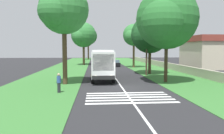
# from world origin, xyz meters

# --- Properties ---
(ground) EXTENTS (160.00, 160.00, 0.00)m
(ground) POSITION_xyz_m (0.00, 0.00, 0.00)
(ground) COLOR #262628
(grass_verge_left) EXTENTS (120.00, 8.00, 0.04)m
(grass_verge_left) POSITION_xyz_m (15.00, 8.20, 0.02)
(grass_verge_left) COLOR #387533
(grass_verge_left) RESTS_ON ground
(grass_verge_right) EXTENTS (120.00, 8.00, 0.04)m
(grass_verge_right) POSITION_xyz_m (15.00, -8.20, 0.02)
(grass_verge_right) COLOR #387533
(grass_verge_right) RESTS_ON ground
(centre_line) EXTENTS (110.00, 0.16, 0.01)m
(centre_line) POSITION_xyz_m (15.00, 0.00, 0.00)
(centre_line) COLOR silver
(centre_line) RESTS_ON ground
(coach_bus) EXTENTS (11.16, 2.62, 3.73)m
(coach_bus) POSITION_xyz_m (6.86, 1.80, 2.15)
(coach_bus) COLOR white
(coach_bus) RESTS_ON ground
(zebra_crossing) EXTENTS (4.05, 6.80, 0.01)m
(zebra_crossing) POSITION_xyz_m (-4.37, 0.00, 0.00)
(zebra_crossing) COLOR silver
(zebra_crossing) RESTS_ON ground
(trailing_car_0) EXTENTS (4.30, 1.78, 1.43)m
(trailing_car_0) POSITION_xyz_m (27.56, -2.01, 0.67)
(trailing_car_0) COLOR black
(trailing_car_0) RESTS_ON ground
(trailing_car_1) EXTENTS (4.30, 1.78, 1.43)m
(trailing_car_1) POSITION_xyz_m (36.71, -1.51, 0.67)
(trailing_car_1) COLOR gold
(trailing_car_1) RESTS_ON ground
(trailing_minibus_0) EXTENTS (6.00, 2.14, 2.53)m
(trailing_minibus_0) POSITION_xyz_m (47.44, 2.01, 1.55)
(trailing_minibus_0) COLOR #BFB299
(trailing_minibus_0) RESTS_ON ground
(roadside_tree_left_0) EXTENTS (6.32, 5.24, 10.59)m
(roadside_tree_left_0) POSITION_xyz_m (2.68, 6.02, 7.84)
(roadside_tree_left_0) COLOR #4C3826
(roadside_tree_left_0) RESTS_ON grass_verge_left
(roadside_tree_left_1) EXTENTS (7.37, 6.61, 12.06)m
(roadside_tree_left_1) POSITION_xyz_m (60.82, 5.16, 8.63)
(roadside_tree_left_1) COLOR #4C3826
(roadside_tree_left_1) RESTS_ON grass_verge_left
(roadside_tree_left_2) EXTENTS (7.07, 6.02, 10.27)m
(roadside_tree_left_2) POSITION_xyz_m (32.32, 5.43, 7.13)
(roadside_tree_left_2) COLOR brown
(roadside_tree_left_2) RESTS_ON grass_verge_left
(roadside_tree_right_0) EXTENTS (5.16, 4.55, 9.03)m
(roadside_tree_right_0) POSITION_xyz_m (23.70, -5.34, 6.67)
(roadside_tree_right_0) COLOR brown
(roadside_tree_right_0) RESTS_ON grass_verge_right
(roadside_tree_right_1) EXTENTS (7.32, 5.91, 8.99)m
(roadside_tree_right_1) POSITION_xyz_m (11.93, -5.62, 5.92)
(roadside_tree_right_1) COLOR #4C3826
(roadside_tree_right_1) RESTS_ON grass_verge_right
(roadside_tree_right_2) EXTENTS (8.32, 6.95, 10.71)m
(roadside_tree_right_2) POSITION_xyz_m (3.21, -5.28, 7.08)
(roadside_tree_right_2) COLOR #3D2D1E
(roadside_tree_right_2) RESTS_ON grass_verge_right
(utility_pole) EXTENTS (0.24, 1.40, 8.42)m
(utility_pole) POSITION_xyz_m (9.64, -4.76, 4.39)
(utility_pole) COLOR #473828
(utility_pole) RESTS_ON grass_verge_right
(roadside_wall) EXTENTS (70.00, 0.40, 1.17)m
(roadside_wall) POSITION_xyz_m (20.00, -11.60, 0.63)
(roadside_wall) COLOR #B2A893
(roadside_wall) RESTS_ON grass_verge_right
(roadside_building) EXTENTS (11.11, 7.20, 6.47)m
(roadside_building) POSITION_xyz_m (21.71, -19.85, 3.30)
(roadside_building) COLOR beige
(roadside_building) RESTS_ON ground
(pedestrian) EXTENTS (0.34, 0.34, 1.69)m
(pedestrian) POSITION_xyz_m (-2.14, 5.82, 0.91)
(pedestrian) COLOR #26262D
(pedestrian) RESTS_ON grass_verge_left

